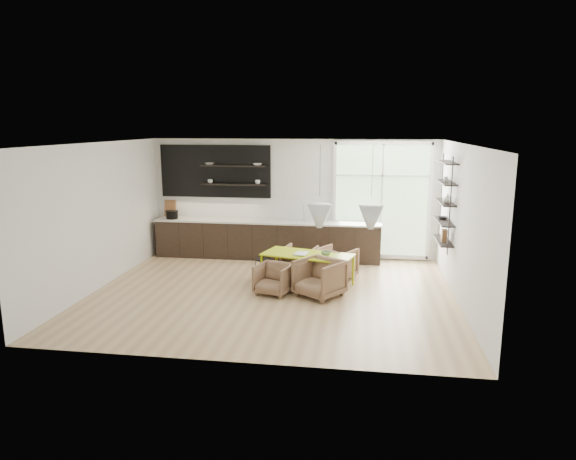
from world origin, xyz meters
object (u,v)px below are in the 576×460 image
object	(u,v)px
dining_table	(308,256)
armchair_back_left	(300,260)
armchair_front_left	(274,279)
wire_stool	(263,266)
armchair_back_right	(336,263)
armchair_front_right	(319,278)

from	to	relation	value
dining_table	armchair_back_left	world-z (taller)	dining_table
armchair_front_left	wire_stool	xyz separation A→B (m)	(-0.37, 0.82, 0.01)
armchair_front_left	armchair_back_left	bearing A→B (deg)	92.54
armchair_back_right	wire_stool	distance (m)	1.55
armchair_back_right	armchair_front_left	size ratio (longest dim) A/B	1.14
dining_table	armchair_back_right	size ratio (longest dim) A/B	2.61
dining_table	armchair_front_left	xyz separation A→B (m)	(-0.59, -0.64, -0.31)
dining_table	armchair_front_right	world-z (taller)	armchair_front_right
armchair_back_right	armchair_front_right	xyz separation A→B (m)	(-0.25, -1.21, 0.02)
armchair_front_right	wire_stool	distance (m)	1.52
armchair_front_right	armchair_back_left	bearing A→B (deg)	145.67
armchair_front_right	armchair_back_right	bearing A→B (deg)	112.49
armchair_front_right	wire_stool	bearing A→B (deg)	-179.75
armchair_back_right	armchair_front_left	xyz separation A→B (m)	(-1.14, -1.18, -0.04)
dining_table	armchair_back_left	size ratio (longest dim) A/B	2.78
armchair_front_right	wire_stool	size ratio (longest dim) A/B	1.68
dining_table	armchair_back_left	bearing A→B (deg)	123.47
wire_stool	armchair_front_right	bearing A→B (deg)	-33.97
armchair_back_right	armchair_front_left	world-z (taller)	armchair_back_right
dining_table	armchair_front_left	distance (m)	0.92
armchair_back_left	wire_stool	world-z (taller)	armchair_back_left
wire_stool	dining_table	bearing A→B (deg)	-10.72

